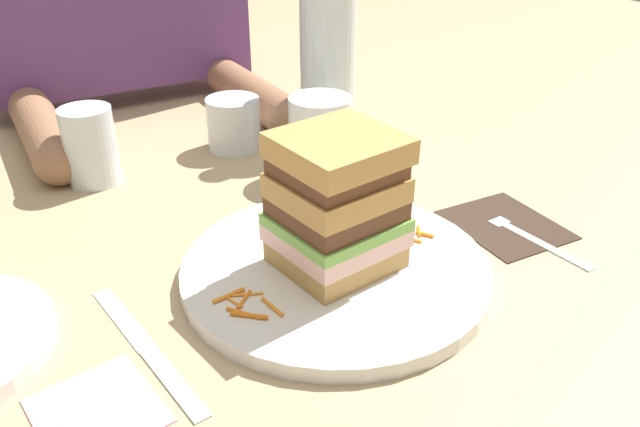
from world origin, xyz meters
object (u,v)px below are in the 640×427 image
object	(u,v)px
empty_tumbler_1	(234,124)
juice_glass	(320,140)
napkin_dark	(505,224)
water_bottle	(328,55)
main_plate	(336,270)
napkin_pink	(97,410)
fork	(522,230)
sandwich	(337,203)
knife	(149,350)
empty_tumbler_0	(90,146)

from	to	relation	value
empty_tumbler_1	juice_glass	bearing A→B (deg)	-65.74
napkin_dark	water_bottle	size ratio (longest dim) A/B	0.45
main_plate	juice_glass	bearing A→B (deg)	63.53
napkin_dark	empty_tumbler_1	world-z (taller)	empty_tumbler_1
main_plate	napkin_pink	bearing A→B (deg)	-165.72
main_plate	fork	bearing A→B (deg)	-8.33
napkin_dark	water_bottle	world-z (taller)	water_bottle
main_plate	water_bottle	size ratio (longest dim) A/B	1.10
empty_tumbler_1	napkin_pink	size ratio (longest dim) A/B	0.82
fork	juice_glass	distance (m)	0.27
juice_glass	napkin_pink	world-z (taller)	juice_glass
main_plate	sandwich	xyz separation A→B (m)	(-0.00, -0.00, 0.07)
juice_glass	water_bottle	bearing A→B (deg)	54.89
juice_glass	water_bottle	world-z (taller)	water_bottle
knife	juice_glass	distance (m)	0.38
empty_tumbler_0	empty_tumbler_1	bearing A→B (deg)	3.76
sandwich	knife	world-z (taller)	sandwich
juice_glass	napkin_pink	distance (m)	0.44
fork	knife	world-z (taller)	fork
sandwich	juice_glass	xyz separation A→B (m)	(0.11, 0.21, -0.03)
empty_tumbler_0	napkin_dark	bearing A→B (deg)	-43.10
sandwich	napkin_dark	distance (m)	0.23
knife	napkin_pink	world-z (taller)	same
main_plate	juice_glass	xyz separation A→B (m)	(0.11, 0.21, 0.04)
juice_glass	empty_tumbler_1	xyz separation A→B (m)	(-0.06, 0.13, -0.01)
juice_glass	napkin_pink	bearing A→B (deg)	-141.87
sandwich	empty_tumbler_1	distance (m)	0.35
napkin_pink	napkin_dark	bearing A→B (deg)	6.52
knife	water_bottle	world-z (taller)	water_bottle
main_plate	napkin_pink	size ratio (longest dim) A/B	3.29
sandwich	fork	world-z (taller)	sandwich
sandwich	water_bottle	xyz separation A→B (m)	(0.18, 0.31, 0.04)
napkin_dark	empty_tumbler_1	size ratio (longest dim) A/B	1.66
fork	water_bottle	size ratio (longest dim) A/B	0.62
water_bottle	empty_tumbler_0	world-z (taller)	water_bottle
knife	juice_glass	world-z (taller)	juice_glass
knife	water_bottle	xyz separation A→B (m)	(0.37, 0.33, 0.12)
water_bottle	napkin_pink	world-z (taller)	water_bottle
fork	empty_tumbler_1	bearing A→B (deg)	114.52
main_plate	juice_glass	world-z (taller)	juice_glass
water_bottle	empty_tumbler_1	size ratio (longest dim) A/B	3.64
sandwich	knife	size ratio (longest dim) A/B	0.67
empty_tumbler_0	empty_tumbler_1	xyz separation A→B (m)	(0.20, 0.01, -0.01)
fork	napkin_pink	world-z (taller)	fork
empty_tumbler_0	empty_tumbler_1	world-z (taller)	empty_tumbler_0
napkin_pink	sandwich	bearing A→B (deg)	14.14
fork	napkin_pink	bearing A→B (deg)	-176.26
knife	empty_tumbler_1	distance (m)	0.43
knife	juice_glass	size ratio (longest dim) A/B	1.96
fork	water_bottle	xyz separation A→B (m)	(-0.04, 0.34, 0.12)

